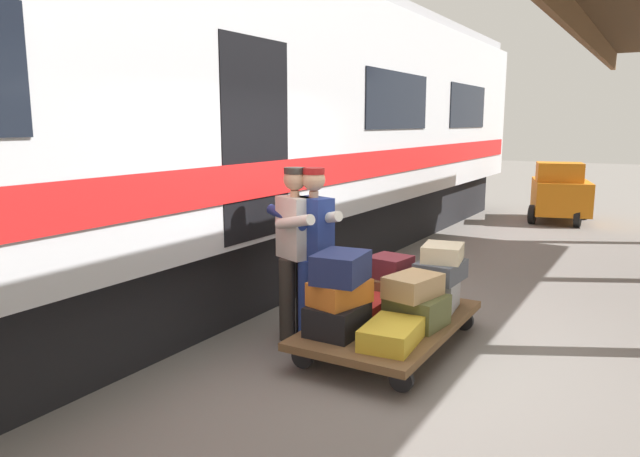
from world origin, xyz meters
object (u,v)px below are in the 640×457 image
(luggage_cart, at_px, (390,324))
(suitcase_tan_vintage, at_px, (413,286))
(suitcase_black_hardshell, at_px, (337,319))
(suitcase_gray_aluminum, at_px, (437,294))
(porter_in_overalls, at_px, (313,248))
(baggage_tug, at_px, (560,193))
(suitcase_slate_roller, at_px, (440,271))
(suitcase_brown_leather, at_px, (390,289))
(porter_by_door, at_px, (296,247))
(suitcase_orange_carryall, at_px, (340,292))
(suitcase_burgundy_valise, at_px, (390,267))
(train_car, at_px, (149,128))
(suitcase_navy_fabric, at_px, (341,267))
(suitcase_cream_canvas, at_px, (443,253))
(suitcase_olive_duffel, at_px, (417,310))
(suitcase_yellow_case, at_px, (392,334))
(suitcase_red_plastic, at_px, (366,307))

(luggage_cart, bearing_deg, suitcase_tan_vintage, 172.03)
(suitcase_black_hardshell, distance_m, suitcase_gray_aluminum, 1.26)
(porter_in_overalls, xyz_separation_m, baggage_tug, (-0.96, -8.79, -0.30))
(suitcase_slate_roller, xyz_separation_m, baggage_tug, (0.09, -8.05, -0.04))
(suitcase_brown_leather, bearing_deg, suitcase_tan_vintage, 129.34)
(suitcase_slate_roller, distance_m, porter_by_door, 1.46)
(luggage_cart, xyz_separation_m, suitcase_tan_vintage, (-0.23, 0.03, 0.42))
(suitcase_orange_carryall, distance_m, suitcase_burgundy_valise, 1.09)
(train_car, height_order, suitcase_navy_fabric, train_car)
(suitcase_black_hardshell, bearing_deg, suitcase_orange_carryall, -95.13)
(suitcase_burgundy_valise, bearing_deg, porter_by_door, 50.73)
(suitcase_cream_canvas, relative_size, porter_in_overalls, 0.26)
(suitcase_gray_aluminum, relative_size, porter_by_door, 0.28)
(suitcase_gray_aluminum, relative_size, suitcase_brown_leather, 0.88)
(suitcase_gray_aluminum, height_order, porter_in_overalls, porter_in_overalls)
(suitcase_olive_duffel, xyz_separation_m, suitcase_orange_carryall, (0.52, 0.54, 0.23))
(suitcase_navy_fabric, xyz_separation_m, suitcase_tan_vintage, (-0.47, -0.52, -0.23))
(suitcase_burgundy_valise, xyz_separation_m, baggage_tug, (-0.46, -8.06, -0.02))
(luggage_cart, bearing_deg, baggage_tug, -91.31)
(suitcase_gray_aluminum, xyz_separation_m, porter_by_door, (1.17, 0.81, 0.50))
(suitcase_yellow_case, xyz_separation_m, suitcase_brown_leather, (0.52, -1.15, 0.04))
(train_car, distance_m, baggage_tug, 9.40)
(suitcase_cream_canvas, height_order, porter_by_door, porter_by_door)
(luggage_cart, bearing_deg, suitcase_burgundy_valise, -64.99)
(suitcase_red_plastic, xyz_separation_m, suitcase_burgundy_valise, (-0.00, -0.56, 0.29))
(suitcase_yellow_case, xyz_separation_m, suitcase_orange_carryall, (0.52, -0.04, 0.28))
(suitcase_brown_leather, bearing_deg, luggage_cart, 114.55)
(suitcase_cream_canvas, xyz_separation_m, baggage_tug, (0.10, -8.03, -0.22))
(luggage_cart, height_order, porter_by_door, porter_by_door)
(suitcase_brown_leather, bearing_deg, suitcase_red_plastic, 90.00)
(suitcase_red_plastic, bearing_deg, suitcase_orange_carryall, 90.36)
(suitcase_brown_leather, bearing_deg, suitcase_slate_roller, 178.75)
(suitcase_brown_leather, bearing_deg, suitcase_yellow_case, 114.55)
(suitcase_orange_carryall, xyz_separation_m, baggage_tug, (-0.45, -9.15, -0.02))
(suitcase_olive_duffel, bearing_deg, suitcase_gray_aluminum, -90.00)
(suitcase_yellow_case, relative_size, suitcase_slate_roller, 1.16)
(suitcase_orange_carryall, height_order, porter_in_overalls, porter_in_overalls)
(suitcase_orange_carryall, bearing_deg, suitcase_olive_duffel, -134.17)
(suitcase_red_plastic, bearing_deg, suitcase_tan_vintage, 176.21)
(suitcase_slate_roller, bearing_deg, train_car, 12.29)
(suitcase_red_plastic, bearing_deg, porter_by_door, 20.01)
(suitcase_gray_aluminum, distance_m, suitcase_cream_canvas, 0.43)
(suitcase_navy_fabric, distance_m, suitcase_burgundy_valise, 1.13)
(suitcase_olive_duffel, xyz_separation_m, suitcase_red_plastic, (0.52, 0.00, -0.05))
(suitcase_red_plastic, height_order, suitcase_brown_leather, suitcase_brown_leather)
(suitcase_black_hardshell, xyz_separation_m, suitcase_slate_roller, (-0.55, -1.13, 0.26))
(suitcase_olive_duffel, xyz_separation_m, porter_in_overalls, (1.02, 0.17, 0.51))
(suitcase_gray_aluminum, height_order, suitcase_brown_leather, suitcase_gray_aluminum)
(suitcase_red_plastic, xyz_separation_m, suitcase_orange_carryall, (-0.00, 0.54, 0.29))
(suitcase_slate_roller, height_order, suitcase_tan_vintage, suitcase_slate_roller)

